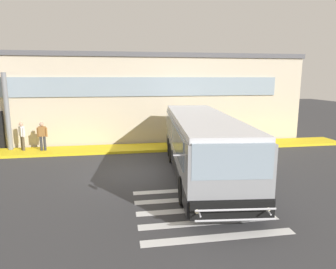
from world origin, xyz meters
TOP-DOWN VIEW (x-y plane):
  - ground_plane at (0.00, 0.00)m, footprint 80.00×90.00m
  - bay_paint_stripes at (2.00, -4.20)m, footprint 4.40×3.96m
  - terminal_building at (-0.69, 11.66)m, footprint 25.66×13.80m
  - boarding_curb at (0.00, 4.80)m, footprint 27.86×2.00m
  - entry_support_column at (-7.09, 5.40)m, footprint 0.28×0.28m
  - bus_main_foreground at (3.00, -0.49)m, footprint 4.04×10.99m
  - passenger_near_column at (-6.29, 5.06)m, footprint 0.40×0.49m
  - passenger_by_doorway at (-5.10, 4.83)m, footprint 0.59×0.38m

SIDE VIEW (x-z plane):
  - ground_plane at x=0.00m, z-range -0.02..0.00m
  - bay_paint_stripes at x=2.00m, z-range 0.00..0.01m
  - boarding_curb at x=0.00m, z-range 0.00..0.15m
  - passenger_near_column at x=-6.29m, z-range 0.24..1.92m
  - passenger_by_doorway at x=-5.10m, z-range 0.28..1.95m
  - bus_main_foreground at x=3.00m, z-range -0.02..2.68m
  - entry_support_column at x=-7.09m, z-range 0.15..4.67m
  - terminal_building at x=-0.69m, z-range -0.01..5.95m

